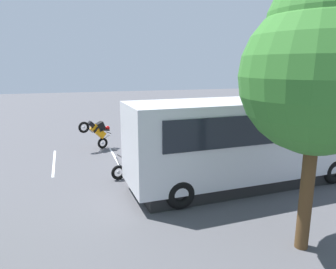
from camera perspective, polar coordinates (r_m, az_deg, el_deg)
The scene contains 17 objects.
ground_plane at distance 15.82m, azimuth 2.08°, elevation -3.85°, with size 80.00×80.00×0.00m, color #4C4C51.
tour_bus at distance 12.05m, azimuth 14.35°, elevation -1.43°, with size 9.21×2.99×3.25m.
spectator_far_left at distance 15.52m, azimuth 14.46°, elevation -0.74°, with size 0.57×0.31×1.70m.
spectator_left at distance 14.57m, azimuth 11.35°, elevation -1.20°, with size 0.58×0.35×1.78m.
spectator_centre at distance 14.34m, azimuth 6.67°, elevation -1.55°, with size 0.57×0.32×1.68m.
spectator_right at distance 13.91m, azimuth 2.53°, elevation -2.00°, with size 0.58×0.34×1.66m.
spectator_far_right at distance 13.69m, azimuth -2.50°, elevation -1.91°, with size 0.57×0.31×1.77m.
parked_motorcycle_silver at distance 12.86m, azimuth -6.05°, elevation -5.60°, with size 2.02×0.75×0.99m.
parked_motorcycle_dark at distance 16.24m, azimuth 23.06°, elevation -2.69°, with size 2.05×0.58×0.99m.
parked_motorcycle_blue at distance 13.43m, azimuth 3.41°, elevation -4.76°, with size 2.05×0.60×0.99m.
stunt_motorcycle at distance 17.14m, azimuth -12.85°, elevation 0.63°, with size 1.88×1.04×1.74m.
tree_left at distance 7.80m, azimuth 26.07°, elevation 11.35°, with size 3.53×3.53×6.53m.
bay_line_a at distance 18.76m, azimuth 17.28°, elevation -1.78°, with size 0.20×3.70×0.01m.
bay_line_b at distance 17.34m, azimuth 9.39°, elevation -2.53°, with size 0.21×3.90×0.01m.
bay_line_c at distance 16.31m, azimuth 0.31°, elevation -3.33°, with size 0.20×3.61×0.01m.
bay_line_d at distance 15.74m, azimuth -9.72°, elevation -4.11°, with size 0.20×3.63×0.01m.
bay_line_e at distance 15.68m, azimuth -20.18°, elevation -4.79°, with size 0.22×4.25×0.01m.
Camera 1 is at (4.94, 14.35, 4.50)m, focal length 33.24 mm.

